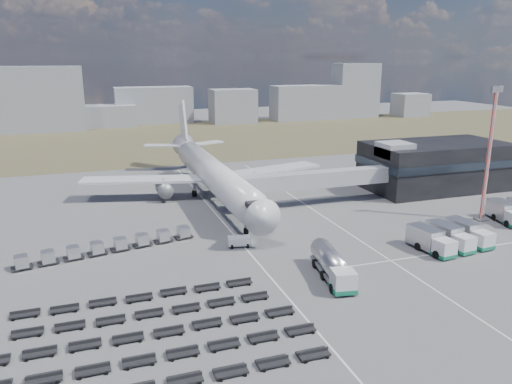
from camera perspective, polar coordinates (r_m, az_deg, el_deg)
name	(u,v)px	position (r m, az deg, el deg)	size (l,w,h in m)	color
ground	(265,254)	(73.24, 1.02, -7.10)	(420.00, 420.00, 0.00)	#565659
grass_strip	(158,140)	(177.45, -11.13, 5.89)	(420.00, 90.00, 0.01)	#4C432E
lane_markings	(317,240)	(79.37, 6.96, -5.41)	(47.12, 110.00, 0.01)	silver
terminal	(435,164)	(114.93, 19.77, 2.98)	(30.40, 16.40, 11.00)	black
jet_bridge	(307,180)	(95.47, 5.88, 1.33)	(30.30, 3.80, 7.05)	#939399
airliner	(211,172)	(101.36, -5.17, 2.30)	(51.59, 64.53, 17.62)	silver
skyline	(134,104)	(214.62, -13.73, 9.70)	(286.91, 25.73, 24.94)	gray
fuel_tanker	(332,265)	(65.66, 8.72, -8.29)	(4.59, 11.52, 3.62)	silver
pushback_tug	(239,242)	(75.82, -1.96, -5.70)	(3.37, 1.89, 1.51)	silver
catering_truck	(232,185)	(106.72, -2.76, 0.81)	(3.25, 5.97, 2.59)	silver
service_trucks_near	(450,237)	(80.56, 21.30, -4.78)	(11.19, 8.98, 3.15)	silver
uld_row	(109,246)	(76.38, -16.47, -5.94)	(25.93, 7.05, 1.77)	black
baggage_dollies	(149,335)	(54.00, -12.13, -15.68)	(33.10, 19.07, 0.74)	black
floodlight_mast	(489,155)	(93.84, 25.05, 3.84)	(2.16, 1.79, 23.19)	red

